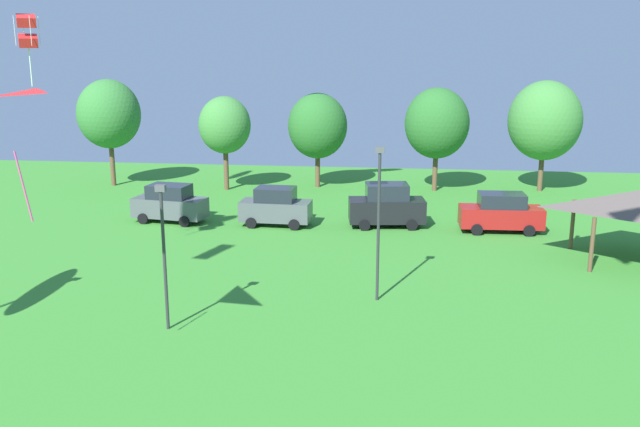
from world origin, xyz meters
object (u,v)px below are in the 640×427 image
at_px(treeline_tree_4, 545,121).
at_px(treeline_tree_3, 437,123).
at_px(kite_flying_1, 27,31).
at_px(light_post_1, 379,216).
at_px(parked_car_leftmost, 170,204).
at_px(treeline_tree_0, 109,114).
at_px(light_post_0, 164,248).
at_px(treeline_tree_2, 318,126).
at_px(treeline_tree_1, 225,125).
at_px(parked_car_third_from_left, 387,206).
at_px(parked_car_second_from_left, 276,207).
at_px(parked_car_rightmost_in_row, 501,213).

bearing_deg(treeline_tree_4, treeline_tree_3, -173.56).
distance_m(kite_flying_1, light_post_1, 15.94).
xyz_separation_m(kite_flying_1, light_post_1, (14.23, -0.10, -7.18)).
xyz_separation_m(parked_car_leftmost, treeline_tree_4, (23.74, 12.29, 3.99)).
bearing_deg(treeline_tree_0, light_post_0, -62.66).
xyz_separation_m(light_post_1, treeline_tree_2, (-5.43, 23.36, 1.00)).
relative_size(kite_flying_1, treeline_tree_1, 0.42).
bearing_deg(parked_car_leftmost, light_post_1, -34.16).
bearing_deg(parked_car_leftmost, treeline_tree_1, 93.02).
height_order(parked_car_leftmost, treeline_tree_0, treeline_tree_0).
distance_m(kite_flying_1, treeline_tree_2, 25.62).
distance_m(light_post_0, treeline_tree_4, 33.43).
distance_m(parked_car_third_from_left, light_post_1, 12.33).
height_order(parked_car_second_from_left, treeline_tree_1, treeline_tree_1).
bearing_deg(treeline_tree_3, treeline_tree_1, -174.27).
distance_m(light_post_1, treeline_tree_1, 24.64).
bearing_deg(light_post_0, parked_car_rightmost_in_row, 48.10).
xyz_separation_m(parked_car_leftmost, parked_car_second_from_left, (6.44, -0.09, 0.00)).
distance_m(parked_car_second_from_left, treeline_tree_3, 15.49).
relative_size(kite_flying_1, parked_car_second_from_left, 0.69).
height_order(parked_car_leftmost, treeline_tree_4, treeline_tree_4).
bearing_deg(parked_car_third_from_left, light_post_0, -123.15).
xyz_separation_m(parked_car_leftmost, parked_car_rightmost_in_row, (19.31, 0.10, -0.02)).
xyz_separation_m(light_post_0, treeline_tree_4, (18.44, 27.81, 2.02)).
relative_size(light_post_0, treeline_tree_3, 0.73).
bearing_deg(treeline_tree_4, treeline_tree_0, -176.63).
height_order(light_post_1, treeline_tree_4, treeline_tree_4).
distance_m(kite_flying_1, treeline_tree_0, 23.55).
relative_size(kite_flying_1, treeline_tree_4, 0.36).
bearing_deg(parked_car_second_from_left, treeline_tree_3, 52.46).
height_order(parked_car_rightmost_in_row, treeline_tree_1, treeline_tree_1).
relative_size(parked_car_leftmost, treeline_tree_2, 0.65).
bearing_deg(parked_car_second_from_left, treeline_tree_2, 87.75).
distance_m(parked_car_rightmost_in_row, treeline_tree_0, 29.61).
distance_m(kite_flying_1, parked_car_leftmost, 15.07).
bearing_deg(treeline_tree_3, kite_flying_1, -127.32).
distance_m(parked_car_second_from_left, treeline_tree_4, 21.65).
distance_m(kite_flying_1, treeline_tree_3, 29.42).
bearing_deg(kite_flying_1, light_post_1, -0.40).
bearing_deg(kite_flying_1, treeline_tree_0, 107.02).
relative_size(treeline_tree_0, treeline_tree_4, 1.00).
bearing_deg(parked_car_third_from_left, treeline_tree_1, 134.12).
bearing_deg(treeline_tree_0, treeline_tree_3, 2.39).
height_order(treeline_tree_0, treeline_tree_2, treeline_tree_0).
height_order(kite_flying_1, parked_car_second_from_left, kite_flying_1).
height_order(parked_car_leftmost, parked_car_rightmost_in_row, parked_car_leftmost).
bearing_deg(treeline_tree_0, light_post_1, -46.45).
bearing_deg(treeline_tree_1, treeline_tree_0, 176.69).
bearing_deg(parked_car_second_from_left, parked_car_third_from_left, 7.63).
bearing_deg(parked_car_rightmost_in_row, treeline_tree_0, 157.10).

